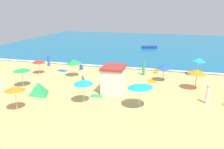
# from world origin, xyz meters

# --- Properties ---
(ground_plane) EXTENTS (60.00, 60.00, 0.00)m
(ground_plane) POSITION_xyz_m (0.00, 0.00, 0.00)
(ground_plane) COLOR #E5B26B
(ocean_water) EXTENTS (60.00, 44.00, 0.10)m
(ocean_water) POSITION_xyz_m (0.00, 28.00, 0.05)
(ocean_water) COLOR #146B93
(ocean_water) RESTS_ON ground_plane
(wave_breaker_foam) EXTENTS (57.00, 0.70, 0.01)m
(wave_breaker_foam) POSITION_xyz_m (0.00, 6.30, 0.10)
(wave_breaker_foam) COLOR white
(wave_breaker_foam) RESTS_ON ocean_water
(lifeguard_cabana) EXTENTS (2.19, 2.66, 2.76)m
(lifeguard_cabana) POSITION_xyz_m (1.75, -3.29, 1.40)
(lifeguard_cabana) COLOR white
(lifeguard_cabana) RESTS_ON ground_plane
(beach_umbrella_0) EXTENTS (2.06, 2.09, 2.28)m
(beach_umbrella_0) POSITION_xyz_m (-4.37, 0.71, 1.93)
(beach_umbrella_0) COLOR silver
(beach_umbrella_0) RESTS_ON ground_plane
(beach_umbrella_1) EXTENTS (2.22, 2.21, 1.94)m
(beach_umbrella_1) POSITION_xyz_m (-9.29, 0.73, 1.68)
(beach_umbrella_1) COLOR silver
(beach_umbrella_1) RESTS_ON ground_plane
(beach_umbrella_2) EXTENTS (1.97, 1.96, 2.37)m
(beach_umbrella_2) POSITION_xyz_m (10.57, 4.99, 2.08)
(beach_umbrella_2) COLOR silver
(beach_umbrella_2) RESTS_ON ground_plane
(beach_umbrella_3) EXTENTS (1.79, 1.80, 2.00)m
(beach_umbrella_3) POSITION_xyz_m (6.45, 1.69, 1.74)
(beach_umbrella_3) COLOR #4C3823
(beach_umbrella_3) RESTS_ON ground_plane
(beach_umbrella_4) EXTENTS (2.23, 2.21, 2.28)m
(beach_umbrella_4) POSITION_xyz_m (4.80, -6.28, 2.01)
(beach_umbrella_4) COLOR silver
(beach_umbrella_4) RESTS_ON ground_plane
(beach_umbrella_5) EXTENTS (2.01, 2.02, 2.12)m
(beach_umbrella_5) POSITION_xyz_m (-8.23, -4.17, 1.93)
(beach_umbrella_5) COLOR silver
(beach_umbrella_5) RESTS_ON ground_plane
(beach_umbrella_6) EXTENTS (2.54, 2.53, 2.21)m
(beach_umbrella_6) POSITION_xyz_m (9.87, -0.35, 1.97)
(beach_umbrella_6) COLOR #4C3823
(beach_umbrella_6) RESTS_ON ground_plane
(beach_umbrella_7) EXTENTS (2.25, 2.25, 2.12)m
(beach_umbrella_7) POSITION_xyz_m (-5.09, -9.47, 1.93)
(beach_umbrella_7) COLOR silver
(beach_umbrella_7) RESTS_ON ground_plane
(beach_umbrella_9) EXTENTS (2.27, 2.28, 2.25)m
(beach_umbrella_9) POSITION_xyz_m (-0.23, -6.50, 1.98)
(beach_umbrella_9) COLOR silver
(beach_umbrella_9) RESTS_ON ground_plane
(beach_tent) EXTENTS (2.77, 2.59, 1.21)m
(beach_tent) POSITION_xyz_m (-5.39, -5.68, 0.61)
(beach_tent) COLOR green
(beach_tent) RESTS_ON ground_plane
(parked_bicycle) EXTENTS (0.99, 1.59, 0.76)m
(parked_bicycle) POSITION_xyz_m (-2.41, -1.20, 0.38)
(parked_bicycle) COLOR black
(parked_bicycle) RESTS_ON ground_plane
(beachgoer_0) EXTENTS (0.49, 0.49, 1.78)m
(beachgoer_0) POSITION_xyz_m (-10.18, 4.62, 0.84)
(beachgoer_0) COLOR blue
(beachgoer_0) RESTS_ON ground_plane
(beachgoer_1) EXTENTS (0.42, 0.42, 1.73)m
(beachgoer_1) POSITION_xyz_m (10.58, -3.85, 0.84)
(beachgoer_1) COLOR white
(beachgoer_1) RESTS_ON ground_plane
(beachgoer_3) EXTENTS (0.50, 0.50, 1.60)m
(beachgoer_3) POSITION_xyz_m (-10.34, -5.11, 0.73)
(beachgoer_3) COLOR white
(beachgoer_3) RESTS_ON ground_plane
(beachgoer_4) EXTENTS (0.43, 0.43, 0.82)m
(beachgoer_4) POSITION_xyz_m (5.45, 4.88, 0.35)
(beachgoer_4) COLOR orange
(beachgoer_4) RESTS_ON ground_plane
(beachgoer_5) EXTENTS (0.40, 0.40, 0.83)m
(beachgoer_5) POSITION_xyz_m (-4.78, 3.94, 0.36)
(beachgoer_5) COLOR blue
(beachgoer_5) RESTS_ON ground_plane
(beachgoer_7) EXTENTS (0.41, 0.41, 1.86)m
(beachgoer_7) POSITION_xyz_m (3.91, 3.56, 0.88)
(beachgoer_7) COLOR green
(beachgoer_7) RESTS_ON ground_plane
(beachgoer_9) EXTENTS (0.53, 0.53, 1.63)m
(beachgoer_9) POSITION_xyz_m (0.13, 1.31, 0.76)
(beachgoer_9) COLOR orange
(beachgoer_9) RESTS_ON ground_plane
(beach_towel_0) EXTENTS (1.31, 0.96, 0.01)m
(beach_towel_0) POSITION_xyz_m (0.40, -4.74, 0.01)
(beach_towel_0) COLOR green
(beach_towel_0) RESTS_ON ground_plane
(beach_towel_1) EXTENTS (1.19, 1.55, 0.01)m
(beach_towel_1) POSITION_xyz_m (5.17, 1.25, 0.01)
(beach_towel_1) COLOR orange
(beach_towel_1) RESTS_ON ground_plane
(beach_towel_3) EXTENTS (1.59, 1.25, 0.01)m
(beach_towel_3) POSITION_xyz_m (-7.10, 2.76, 0.01)
(beach_towel_3) COLOR blue
(beach_towel_3) RESTS_ON ground_plane
(small_boat_0) EXTENTS (3.18, 2.03, 0.50)m
(small_boat_0) POSITION_xyz_m (2.64, 22.81, 0.35)
(small_boat_0) COLOR navy
(small_boat_0) RESTS_ON ocean_water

